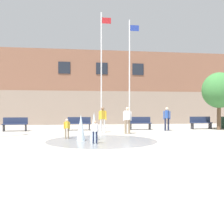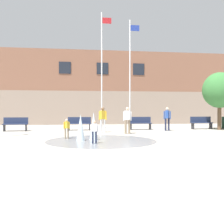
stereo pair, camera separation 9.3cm
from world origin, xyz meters
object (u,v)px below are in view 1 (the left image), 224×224
(street_tree_near_building, at_px, (219,90))
(flagpole_left, at_px, (102,67))
(adult_in_red, at_px, (167,117))
(park_bench_under_right_flagpole, at_px, (79,123))
(park_bench_near_trashcan, at_px, (140,123))
(child_in_fountain, at_px, (67,127))
(park_bench_left_of_flagpoles, at_px, (15,124))
(adult_watching, at_px, (127,118))
(adult_near_bench, at_px, (103,118))
(flagpole_right, at_px, (130,71))
(park_bench_far_right, at_px, (201,122))
(child_running, at_px, (95,130))

(street_tree_near_building, bearing_deg, flagpole_left, 161.09)
(flagpole_left, bearing_deg, adult_in_red, -35.90)
(park_bench_under_right_flagpole, distance_m, park_bench_near_trashcan, 4.31)
(flagpole_left, bearing_deg, child_in_fountain, -109.51)
(flagpole_left, xyz_separation_m, street_tree_near_building, (8.07, -2.76, -1.91))
(park_bench_left_of_flagpoles, bearing_deg, park_bench_under_right_flagpole, 2.27)
(adult_watching, bearing_deg, park_bench_under_right_flagpole, 157.03)
(park_bench_near_trashcan, bearing_deg, park_bench_left_of_flagpoles, -179.61)
(park_bench_left_of_flagpoles, bearing_deg, child_in_fountain, -54.51)
(park_bench_under_right_flagpole, distance_m, flagpole_left, 4.89)
(adult_near_bench, distance_m, adult_watching, 1.75)
(child_in_fountain, distance_m, flagpole_right, 9.18)
(park_bench_far_right, bearing_deg, park_bench_under_right_flagpole, 179.08)
(flagpole_right, bearing_deg, adult_watching, -103.67)
(park_bench_under_right_flagpole, bearing_deg, adult_in_red, -12.00)
(flagpole_right, bearing_deg, park_bench_under_right_flagpole, -156.25)
(adult_near_bench, bearing_deg, park_bench_left_of_flagpoles, -53.00)
(park_bench_left_of_flagpoles, xyz_separation_m, street_tree_near_building, (14.06, -0.85, 2.31))
(park_bench_near_trashcan, height_order, adult_near_bench, adult_near_bench)
(park_bench_far_right, bearing_deg, park_bench_left_of_flagpoles, -179.89)
(child_in_fountain, bearing_deg, street_tree_near_building, 65.76)
(flagpole_right, relative_size, street_tree_near_building, 2.07)
(adult_in_red, relative_size, flagpole_left, 0.18)
(park_bench_left_of_flagpoles, height_order, park_bench_near_trashcan, same)
(adult_near_bench, relative_size, flagpole_right, 0.19)
(street_tree_near_building, bearing_deg, adult_near_bench, -173.66)
(park_bench_under_right_flagpole, bearing_deg, adult_near_bench, -53.71)
(park_bench_near_trashcan, relative_size, street_tree_near_building, 0.39)
(adult_in_red, distance_m, flagpole_left, 6.35)
(park_bench_near_trashcan, relative_size, adult_in_red, 1.01)
(adult_near_bench, relative_size, flagpole_left, 0.18)
(child_in_fountain, distance_m, child_running, 2.38)
(adult_watching, height_order, flagpole_left, flagpole_left)
(park_bench_near_trashcan, xyz_separation_m, adult_watching, (-1.51, -2.93, 0.45))
(child_running, relative_size, flagpole_right, 0.12)
(park_bench_left_of_flagpoles, height_order, flagpole_right, flagpole_right)
(park_bench_far_right, distance_m, adult_watching, 6.78)
(park_bench_near_trashcan, height_order, adult_in_red, adult_in_red)
(adult_watching, relative_size, flagpole_right, 0.19)
(adult_in_red, xyz_separation_m, flagpole_right, (-1.93, 3.00, 3.52))
(park_bench_near_trashcan, xyz_separation_m, adult_in_red, (1.59, -1.14, 0.45))
(adult_in_red, bearing_deg, child_in_fountain, 154.69)
(child_running, bearing_deg, flagpole_left, -90.23)
(park_bench_far_right, height_order, adult_watching, adult_watching)
(adult_near_bench, relative_size, adult_watching, 1.00)
(child_in_fountain, bearing_deg, park_bench_left_of_flagpoles, 169.80)
(park_bench_near_trashcan, xyz_separation_m, flagpole_right, (-0.35, 1.85, 3.98))
(adult_near_bench, bearing_deg, adult_watching, 105.95)
(street_tree_near_building, bearing_deg, park_bench_far_right, 136.11)
(park_bench_far_right, relative_size, flagpole_right, 0.19)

